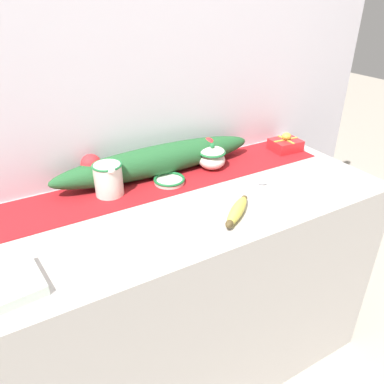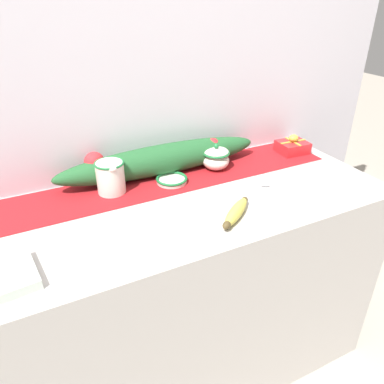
% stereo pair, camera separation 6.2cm
% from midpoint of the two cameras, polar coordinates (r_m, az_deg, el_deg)
% --- Properties ---
extents(ground_plane, '(12.00, 12.00, 0.00)m').
position_cam_midpoint_polar(ground_plane, '(1.92, 0.64, -24.17)').
color(ground_plane, '#B2A899').
extents(countertop, '(1.47, 0.62, 0.86)m').
position_cam_midpoint_polar(countertop, '(1.59, 0.73, -14.81)').
color(countertop, '#B7B2AD').
rests_on(countertop, ground_plane).
extents(back_wall, '(2.27, 0.04, 2.40)m').
position_cam_midpoint_polar(back_wall, '(1.48, -5.18, 15.94)').
color(back_wall, silver).
rests_on(back_wall, ground_plane).
extents(table_runner, '(1.35, 0.25, 0.00)m').
position_cam_midpoint_polar(table_runner, '(1.47, -2.34, 1.92)').
color(table_runner, '#A8191E').
rests_on(table_runner, countertop).
extents(cream_pitcher, '(0.11, 0.13, 0.12)m').
position_cam_midpoint_polar(cream_pitcher, '(1.37, -11.08, 2.38)').
color(cream_pitcher, white).
rests_on(cream_pitcher, countertop).
extents(sugar_bowl, '(0.11, 0.11, 0.11)m').
position_cam_midpoint_polar(sugar_bowl, '(1.53, 4.82, 5.18)').
color(sugar_bowl, white).
rests_on(sugar_bowl, countertop).
extents(small_dish, '(0.12, 0.12, 0.02)m').
position_cam_midpoint_polar(small_dish, '(1.44, -1.91, 1.86)').
color(small_dish, white).
rests_on(small_dish, countertop).
extents(banana, '(0.17, 0.14, 0.04)m').
position_cam_midpoint_polar(banana, '(1.23, 8.15, -3.09)').
color(banana, '#DBCC4C').
rests_on(banana, countertop).
extents(spoon, '(0.14, 0.09, 0.01)m').
position_cam_midpoint_polar(spoon, '(1.45, 11.84, 1.06)').
color(spoon, '#B7B7BC').
rests_on(spoon, countertop).
extents(napkin_stack, '(0.18, 0.18, 0.03)m').
position_cam_midpoint_polar(napkin_stack, '(1.08, -25.42, -11.81)').
color(napkin_stack, silver).
rests_on(napkin_stack, countertop).
extents(gift_box, '(0.14, 0.12, 0.08)m').
position_cam_midpoint_polar(gift_box, '(1.77, 16.04, 6.70)').
color(gift_box, red).
rests_on(gift_box, countertop).
extents(poinsettia_garland, '(0.85, 0.13, 0.13)m').
position_cam_midpoint_polar(poinsettia_garland, '(1.49, -3.56, 5.00)').
color(poinsettia_garland, '#235B2D').
rests_on(poinsettia_garland, countertop).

